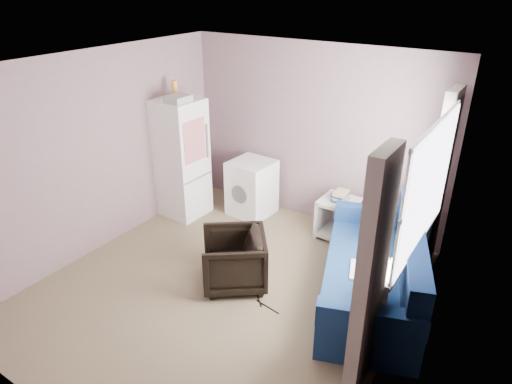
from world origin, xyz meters
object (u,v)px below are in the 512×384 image
at_px(armchair, 234,257).
at_px(sofa, 377,276).
at_px(fridge, 182,158).
at_px(washing_machine, 252,187).
at_px(side_table, 339,215).

relative_size(armchair, sofa, 0.31).
relative_size(armchair, fridge, 0.37).
relative_size(fridge, sofa, 0.86).
relative_size(fridge, washing_machine, 2.39).
bearing_deg(side_table, washing_machine, -176.89).
bearing_deg(washing_machine, armchair, -59.17).
distance_m(armchair, sofa, 1.58).
bearing_deg(armchair, side_table, 123.28).
xyz_separation_m(fridge, washing_machine, (0.84, 0.54, -0.45)).
xyz_separation_m(armchair, sofa, (1.47, 0.58, -0.02)).
bearing_deg(sofa, fridge, 152.43).
height_order(armchair, fridge, fridge).
bearing_deg(armchair, washing_machine, 169.40).
distance_m(washing_machine, sofa, 2.48).
height_order(fridge, side_table, fridge).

